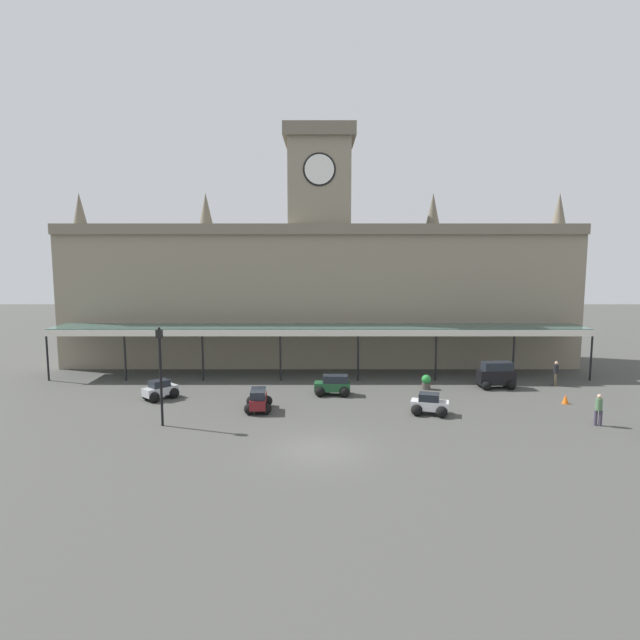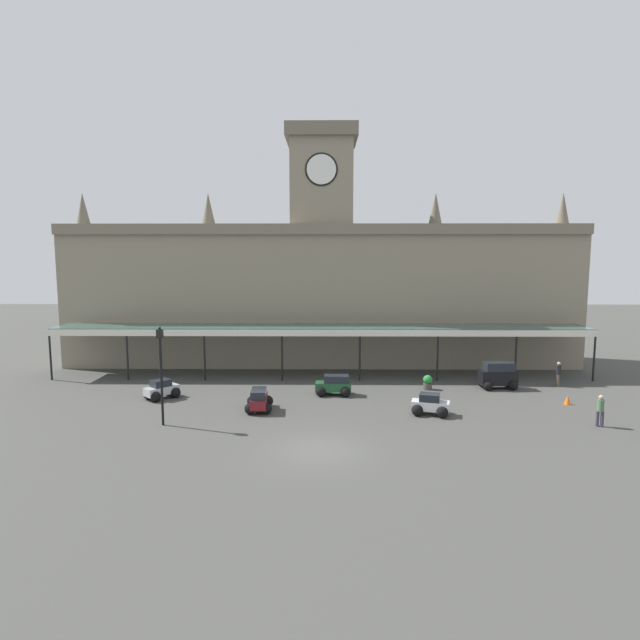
# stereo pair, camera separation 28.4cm
# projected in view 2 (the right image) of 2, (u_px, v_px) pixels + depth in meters

# --- Properties ---
(ground_plane) EXTENTS (140.00, 140.00, 0.00)m
(ground_plane) POSITION_uv_depth(u_px,v_px,m) (318.00, 450.00, 24.26)
(ground_plane) COLOR #434340
(station_building) EXTENTS (40.37, 6.10, 18.61)m
(station_building) POSITION_uv_depth(u_px,v_px,m) (322.00, 287.00, 43.18)
(station_building) COLOR gray
(station_building) RESTS_ON ground
(entrance_canopy) EXTENTS (38.33, 3.26, 3.69)m
(entrance_canopy) POSITION_uv_depth(u_px,v_px,m) (321.00, 328.00, 38.28)
(entrance_canopy) COLOR #38564C
(entrance_canopy) RESTS_ON ground
(car_silver_sedan) EXTENTS (2.21, 2.23, 1.19)m
(car_silver_sedan) POSITION_uv_depth(u_px,v_px,m) (162.00, 390.00, 32.78)
(car_silver_sedan) COLOR #B2B5BA
(car_silver_sedan) RESTS_ON ground
(car_white_sedan) EXTENTS (2.21, 1.84, 1.19)m
(car_white_sedan) POSITION_uv_depth(u_px,v_px,m) (430.00, 406.00, 29.48)
(car_white_sedan) COLOR silver
(car_white_sedan) RESTS_ON ground
(car_maroon_estate) EXTENTS (1.62, 2.30, 1.27)m
(car_maroon_estate) POSITION_uv_depth(u_px,v_px,m) (259.00, 401.00, 30.27)
(car_maroon_estate) COLOR maroon
(car_maroon_estate) RESTS_ON ground
(car_green_estate) EXTENTS (2.28, 1.60, 1.27)m
(car_green_estate) POSITION_uv_depth(u_px,v_px,m) (334.00, 386.00, 33.58)
(car_green_estate) COLOR #1E512D
(car_green_estate) RESTS_ON ground
(car_black_van) EXTENTS (2.47, 1.73, 1.77)m
(car_black_van) POSITION_uv_depth(u_px,v_px,m) (498.00, 377.00, 35.15)
(car_black_van) COLOR black
(car_black_van) RESTS_ON ground
(pedestrian_beside_cars) EXTENTS (0.34, 0.37, 1.67)m
(pedestrian_beside_cars) POSITION_uv_depth(u_px,v_px,m) (558.00, 373.00, 35.76)
(pedestrian_beside_cars) COLOR brown
(pedestrian_beside_cars) RESTS_ON ground
(pedestrian_near_entrance) EXTENTS (0.37, 0.34, 1.67)m
(pedestrian_near_entrance) POSITION_uv_depth(u_px,v_px,m) (600.00, 409.00, 27.41)
(pedestrian_near_entrance) COLOR #3F384C
(pedestrian_near_entrance) RESTS_ON ground
(victorian_lamppost) EXTENTS (0.30, 0.30, 5.19)m
(victorian_lamppost) POSITION_uv_depth(u_px,v_px,m) (161.00, 365.00, 27.34)
(victorian_lamppost) COLOR black
(victorian_lamppost) RESTS_ON ground
(traffic_cone) EXTENTS (0.40, 0.40, 0.57)m
(traffic_cone) POSITION_uv_depth(u_px,v_px,m) (567.00, 400.00, 31.51)
(traffic_cone) COLOR orange
(traffic_cone) RESTS_ON ground
(planter_by_canopy) EXTENTS (0.60, 0.60, 0.96)m
(planter_by_canopy) POSITION_uv_depth(u_px,v_px,m) (428.00, 382.00, 34.97)
(planter_by_canopy) COLOR #47423D
(planter_by_canopy) RESTS_ON ground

